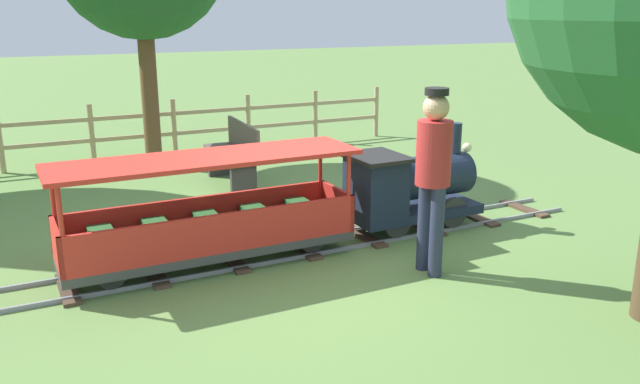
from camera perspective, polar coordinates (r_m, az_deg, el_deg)
The scene contains 7 objects.
ground_plane at distance 6.38m, azimuth -0.87°, elevation -4.88°, with size 60.00×60.00×0.00m, color #608442.
track at distance 6.33m, azimuth -1.62°, elevation -4.87°, with size 0.68×6.40×0.04m.
locomotive at distance 6.77m, azimuth 7.73°, elevation 0.54°, with size 0.64×1.45×1.05m.
passenger_car at distance 5.89m, azimuth -9.59°, elevation -2.51°, with size 0.74×2.70×0.97m.
conductor_person at distance 5.59m, azimuth 9.86°, elevation 2.17°, with size 0.30×0.30×1.62m.
park_bench at distance 8.59m, azimuth -7.51°, elevation 3.29°, with size 1.32×0.48×0.82m.
fence_section at distance 10.49m, azimuth -12.64°, elevation 5.66°, with size 0.08×7.48×0.90m.
Camera 1 is at (5.37, -2.61, 2.24)m, focal length 36.65 mm.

